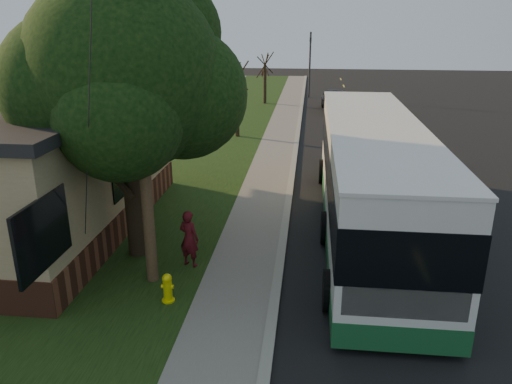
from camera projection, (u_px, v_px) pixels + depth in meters
ground at (274, 310)px, 12.02m from camera, size 120.00×120.00×0.00m
road at (386, 185)px, 20.99m from camera, size 8.00×80.00×0.01m
curb at (291, 180)px, 21.38m from camera, size 0.25×80.00×0.12m
sidewalk at (268, 180)px, 21.49m from camera, size 2.00×80.00×0.08m
grass_verge at (189, 177)px, 21.85m from camera, size 5.00×80.00×0.07m
fire_hydrant at (168, 288)px, 12.15m from camera, size 0.32×0.32×0.74m
utility_pole at (140, 108)px, 11.76m from camera, size 2.86×3.21×9.07m
leafy_tree at (127, 77)px, 13.22m from camera, size 6.30×6.00×7.80m
bare_tree_near at (237, 101)px, 28.55m from camera, size 1.38×1.21×4.31m
bare_tree_far at (265, 79)px, 39.80m from camera, size 1.38×1.21×4.03m
traffic_signal at (310, 60)px, 42.81m from camera, size 0.18×0.22×5.50m
transit_bus at (371, 175)px, 15.83m from camera, size 3.08×13.36×3.61m
skateboarder at (189, 238)px, 13.76m from camera, size 0.70×0.58×1.64m
dumpster at (81, 165)px, 21.64m from camera, size 1.30×1.04×1.14m
distant_car at (336, 100)px, 37.39m from camera, size 2.30×4.82×1.59m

